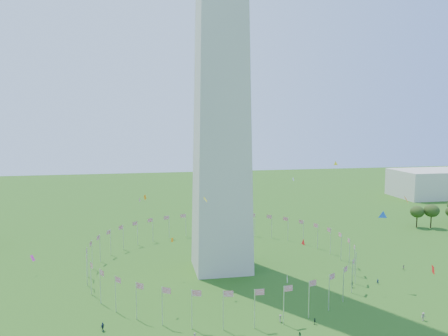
{
  "coord_description": "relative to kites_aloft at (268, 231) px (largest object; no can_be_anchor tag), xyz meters",
  "views": [
    {
      "loc": [
        -24.13,
        -79.31,
        46.3
      ],
      "look_at": [
        -2.07,
        35.0,
        33.16
      ],
      "focal_mm": 35.0,
      "sensor_mm": 36.0,
      "label": 1
    }
  ],
  "objects": [
    {
      "name": "gov_building_east_a",
      "position": [
        141.81,
        122.41,
        -9.15
      ],
      "size": [
        50.0,
        30.0,
        16.0
      ],
      "primitive_type": "cube",
      "color": "beige",
      "rests_on": "ground"
    },
    {
      "name": "kites_aloft",
      "position": [
        0.0,
        0.0,
        0.0
      ],
      "size": [
        107.96,
        72.71,
        30.36
      ],
      "color": "blue",
      "rests_on": "ground"
    },
    {
      "name": "flag_ring",
      "position": [
        -8.19,
        22.41,
        -12.65
      ],
      "size": [
        80.24,
        80.24,
        9.0
      ],
      "color": "silver",
      "rests_on": "ground"
    }
  ]
}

